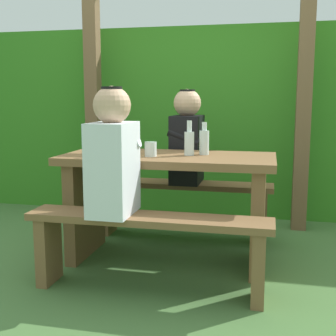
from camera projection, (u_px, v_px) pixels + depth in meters
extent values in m
plane|color=#446B36|center=(168.00, 260.00, 3.08)|extent=(12.00, 12.00, 0.00)
cube|color=#337A1F|center=(204.00, 121.00, 4.52)|extent=(6.40, 0.81, 1.75)
cube|color=brown|center=(93.00, 107.00, 4.06)|extent=(0.12, 0.12, 2.04)
cube|color=brown|center=(304.00, 109.00, 3.66)|extent=(0.12, 0.12, 2.04)
cube|color=brown|center=(168.00, 159.00, 2.97)|extent=(1.40, 0.64, 0.05)
cube|color=brown|center=(85.00, 207.00, 3.16)|extent=(0.08, 0.54, 0.68)
cube|color=brown|center=(258.00, 217.00, 2.89)|extent=(0.08, 0.54, 0.68)
cube|color=brown|center=(148.00, 219.00, 2.52)|extent=(1.40, 0.24, 0.04)
cube|color=brown|center=(49.00, 249.00, 2.69)|extent=(0.07, 0.22, 0.41)
cube|color=brown|center=(259.00, 266.00, 2.42)|extent=(0.07, 0.22, 0.41)
cube|color=brown|center=(183.00, 185.00, 3.51)|extent=(1.40, 0.24, 0.04)
cube|color=brown|center=(108.00, 208.00, 3.68)|extent=(0.07, 0.22, 0.41)
cube|color=brown|center=(262.00, 217.00, 3.41)|extent=(0.07, 0.22, 0.41)
cube|color=silver|center=(113.00, 169.00, 2.52)|extent=(0.22, 0.34, 0.52)
sphere|color=tan|center=(112.00, 105.00, 2.46)|extent=(0.21, 0.21, 0.21)
cylinder|color=black|center=(112.00, 89.00, 2.45)|extent=(0.12, 0.12, 0.02)
cylinder|color=silver|center=(121.00, 148.00, 2.63)|extent=(0.25, 0.07, 0.15)
cube|color=black|center=(187.00, 149.00, 3.45)|extent=(0.22, 0.34, 0.52)
sphere|color=tan|center=(187.00, 103.00, 3.40)|extent=(0.21, 0.21, 0.21)
cylinder|color=black|center=(187.00, 91.00, 3.38)|extent=(0.12, 0.12, 0.02)
cylinder|color=black|center=(184.00, 137.00, 3.30)|extent=(0.25, 0.07, 0.15)
cylinder|color=silver|center=(151.00, 149.00, 2.88)|extent=(0.08, 0.08, 0.10)
cylinder|color=silver|center=(121.00, 142.00, 2.92)|extent=(0.06, 0.06, 0.18)
cylinder|color=silver|center=(121.00, 123.00, 2.90)|extent=(0.03, 0.03, 0.06)
cylinder|color=silver|center=(189.00, 144.00, 2.94)|extent=(0.06, 0.06, 0.16)
cylinder|color=silver|center=(189.00, 126.00, 2.92)|extent=(0.03, 0.03, 0.07)
cylinder|color=silver|center=(204.00, 143.00, 2.97)|extent=(0.07, 0.07, 0.16)
cylinder|color=silver|center=(204.00, 126.00, 2.95)|extent=(0.03, 0.03, 0.06)
cube|color=black|center=(125.00, 150.00, 3.18)|extent=(0.13, 0.16, 0.01)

